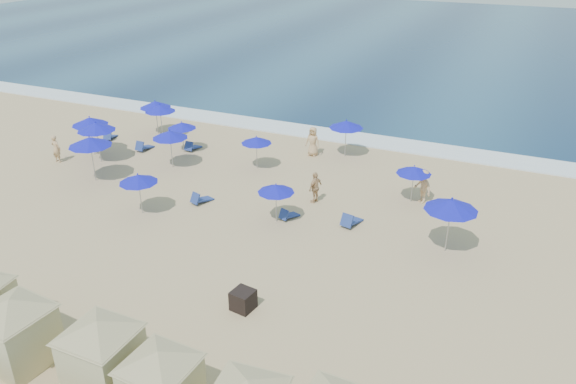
# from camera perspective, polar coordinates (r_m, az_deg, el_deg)

# --- Properties ---
(ground) EXTENTS (160.00, 160.00, 0.00)m
(ground) POSITION_cam_1_polar(r_m,az_deg,el_deg) (27.48, -9.27, -3.96)
(ground) COLOR tan
(ground) RESTS_ON ground
(ocean) EXTENTS (160.00, 80.00, 0.06)m
(ocean) POSITION_cam_1_polar(r_m,az_deg,el_deg) (77.16, 13.93, 14.85)
(ocean) COLOR #0D294B
(ocean) RESTS_ON ground
(surf_line) EXTENTS (160.00, 2.50, 0.08)m
(surf_line) POSITION_cam_1_polar(r_m,az_deg,el_deg) (40.08, 2.71, 6.07)
(surf_line) COLOR white
(surf_line) RESTS_ON ground
(trash_bin) EXTENTS (0.91, 0.91, 0.80)m
(trash_bin) POSITION_cam_1_polar(r_m,az_deg,el_deg) (21.90, -4.58, -10.87)
(trash_bin) COLOR black
(trash_bin) RESTS_ON ground
(cabana_1) EXTENTS (4.41, 4.41, 2.78)m
(cabana_1) POSITION_cam_1_polar(r_m,az_deg,el_deg) (20.87, -26.05, -11.86)
(cabana_1) COLOR beige
(cabana_1) RESTS_ON ground
(cabana_2) EXTENTS (4.34, 4.34, 2.72)m
(cabana_2) POSITION_cam_1_polar(r_m,az_deg,el_deg) (19.00, -18.49, -14.50)
(cabana_2) COLOR beige
(cabana_2) RESTS_ON ground
(cabana_3) EXTENTS (4.09, 4.09, 2.57)m
(cabana_3) POSITION_cam_1_polar(r_m,az_deg,el_deg) (17.66, -12.83, -17.63)
(cabana_3) COLOR beige
(cabana_3) RESTS_ON ground
(umbrella_0) EXTENTS (2.32, 2.32, 2.64)m
(umbrella_0) POSITION_cam_1_polar(r_m,az_deg,el_deg) (36.20, -18.92, 6.30)
(umbrella_0) COLOR #A5A8AD
(umbrella_0) RESTS_ON ground
(umbrella_1) EXTENTS (2.27, 2.27, 2.58)m
(umbrella_1) POSITION_cam_1_polar(r_m,az_deg,el_deg) (37.56, -19.50, 6.80)
(umbrella_1) COLOR #A5A8AD
(umbrella_1) RESTS_ON ground
(umbrella_2) EXTENTS (2.10, 2.10, 2.39)m
(umbrella_2) POSITION_cam_1_polar(r_m,az_deg,el_deg) (39.59, -12.88, 8.30)
(umbrella_2) COLOR #A5A8AD
(umbrella_2) RESTS_ON ground
(umbrella_3) EXTENTS (2.41, 2.41, 2.75)m
(umbrella_3) POSITION_cam_1_polar(r_m,az_deg,el_deg) (33.47, -19.50, 4.86)
(umbrella_3) COLOR #A5A8AD
(umbrella_3) RESTS_ON ground
(umbrella_4) EXTENTS (1.83, 1.83, 2.08)m
(umbrella_4) POSITION_cam_1_polar(r_m,az_deg,el_deg) (36.64, -10.74, 6.67)
(umbrella_4) COLOR #A5A8AD
(umbrella_4) RESTS_ON ground
(umbrella_5) EXTENTS (2.13, 2.13, 2.42)m
(umbrella_5) POSITION_cam_1_polar(r_m,az_deg,el_deg) (34.25, -11.91, 5.75)
(umbrella_5) COLOR #A5A8AD
(umbrella_5) RESTS_ON ground
(umbrella_6) EXTENTS (1.95, 1.95, 2.22)m
(umbrella_6) POSITION_cam_1_polar(r_m,az_deg,el_deg) (28.94, -14.98, 1.32)
(umbrella_6) COLOR #A5A8AD
(umbrella_6) RESTS_ON ground
(umbrella_7) EXTENTS (1.84, 1.84, 2.09)m
(umbrella_7) POSITION_cam_1_polar(r_m,az_deg,el_deg) (33.48, -3.23, 5.29)
(umbrella_7) COLOR #A5A8AD
(umbrella_7) RESTS_ON ground
(umbrella_8) EXTENTS (1.83, 1.83, 2.08)m
(umbrella_8) POSITION_cam_1_polar(r_m,az_deg,el_deg) (27.20, -1.23, 0.36)
(umbrella_8) COLOR #A5A8AD
(umbrella_8) RESTS_ON ground
(umbrella_9) EXTENTS (2.15, 2.15, 2.45)m
(umbrella_9) POSITION_cam_1_polar(r_m,az_deg,el_deg) (35.38, 5.94, 6.86)
(umbrella_9) COLOR #A5A8AD
(umbrella_9) RESTS_ON ground
(umbrella_10) EXTENTS (1.85, 1.85, 2.11)m
(umbrella_10) POSITION_cam_1_polar(r_m,az_deg,el_deg) (29.93, 12.68, 2.19)
(umbrella_10) COLOR #A5A8AD
(umbrella_10) RESTS_ON ground
(umbrella_11) EXTENTS (2.38, 2.38, 2.70)m
(umbrella_11) POSITION_cam_1_polar(r_m,az_deg,el_deg) (25.45, 16.27, -1.25)
(umbrella_11) COLOR #A5A8AD
(umbrella_11) RESTS_ON ground
(umbrella_12) EXTENTS (2.17, 2.17, 2.47)m
(umbrella_12) POSITION_cam_1_polar(r_m,az_deg,el_deg) (40.29, -13.33, 8.65)
(umbrella_12) COLOR #A5A8AD
(umbrella_12) RESTS_ON ground
(beach_chair_0) EXTENTS (0.88, 1.35, 0.68)m
(beach_chair_0) POSITION_cam_1_polar(r_m,az_deg,el_deg) (40.64, -17.67, 5.44)
(beach_chair_0) COLOR navy
(beach_chair_0) RESTS_ON ground
(beach_chair_1) EXTENTS (0.64, 1.35, 0.73)m
(beach_chair_1) POSITION_cam_1_polar(r_m,az_deg,el_deg) (37.97, -14.49, 4.48)
(beach_chair_1) COLOR navy
(beach_chair_1) RESTS_ON ground
(beach_chair_2) EXTENTS (0.63, 1.30, 0.70)m
(beach_chair_2) POSITION_cam_1_polar(r_m,az_deg,el_deg) (37.33, -9.73, 4.56)
(beach_chair_2) COLOR navy
(beach_chair_2) RESTS_ON ground
(beach_chair_3) EXTENTS (0.92, 1.35, 0.68)m
(beach_chair_3) POSITION_cam_1_polar(r_m,az_deg,el_deg) (30.08, -8.91, -0.70)
(beach_chair_3) COLOR navy
(beach_chair_3) RESTS_ON ground
(beach_chair_4) EXTENTS (0.85, 1.22, 0.61)m
(beach_chair_4) POSITION_cam_1_polar(r_m,az_deg,el_deg) (28.15, -0.02, -2.34)
(beach_chair_4) COLOR navy
(beach_chair_4) RESTS_ON ground
(beach_chair_5) EXTENTS (0.88, 1.45, 0.74)m
(beach_chair_5) POSITION_cam_1_polar(r_m,az_deg,el_deg) (27.68, 6.36, -2.92)
(beach_chair_5) COLOR navy
(beach_chair_5) RESTS_ON ground
(beachgoer_0) EXTENTS (0.65, 0.44, 1.74)m
(beachgoer_0) POSITION_cam_1_polar(r_m,az_deg,el_deg) (37.56, -22.49, 4.09)
(beachgoer_0) COLOR tan
(beachgoer_0) RESTS_ON ground
(beachgoer_1) EXTENTS (0.67, 1.08, 1.72)m
(beachgoer_1) POSITION_cam_1_polar(r_m,az_deg,el_deg) (29.58, 2.79, 0.48)
(beachgoer_1) COLOR tan
(beachgoer_1) RESTS_ON ground
(beachgoer_2) EXTENTS (1.36, 1.27, 1.84)m
(beachgoer_2) POSITION_cam_1_polar(r_m,az_deg,el_deg) (30.36, 13.53, 0.56)
(beachgoer_2) COLOR tan
(beachgoer_2) RESTS_ON ground
(beachgoer_3) EXTENTS (0.96, 0.66, 1.89)m
(beachgoer_3) POSITION_cam_1_polar(r_m,az_deg,el_deg) (35.76, 2.54, 5.16)
(beachgoer_3) COLOR tan
(beachgoer_3) RESTS_ON ground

